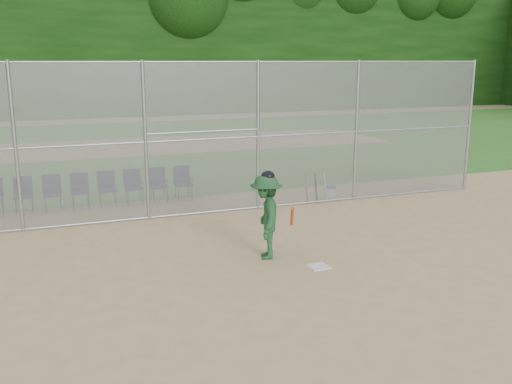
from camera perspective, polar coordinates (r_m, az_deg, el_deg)
name	(u,v)px	position (r m, az deg, el deg)	size (l,w,h in m)	color
ground	(303,276)	(10.92, 4.69, -8.42)	(100.00, 100.00, 0.00)	tan
grass_strip	(141,146)	(27.81, -11.39, 4.54)	(100.00, 100.00, 0.00)	#2E6B20
dirt_patch_far	(141,146)	(27.80, -11.39, 4.55)	(24.00, 24.00, 0.00)	tan
backstop_fence	(222,136)	(14.96, -3.40, 5.65)	(16.09, 0.09, 4.00)	gray
treeline	(129,29)	(29.53, -12.55, 15.67)	(81.00, 60.00, 11.00)	black
home_plate	(319,267)	(11.42, 6.27, -7.42)	(0.39, 0.39, 0.02)	white
batter_at_plate	(266,216)	(11.62, 1.01, -2.43)	(1.05, 1.38, 1.84)	#1F4E27
water_cooler	(330,193)	(16.79, 7.42, -0.07)	(0.33, 0.33, 0.42)	white
spare_bats	(316,188)	(16.40, 6.01, 0.41)	(0.66, 0.27, 0.85)	#D84C14
chair_1	(23,195)	(16.37, -22.23, -0.32)	(0.54, 0.52, 0.96)	#0F1138
chair_2	(52,193)	(16.36, -19.70, -0.12)	(0.54, 0.52, 0.96)	#0F1138
chair_3	(80,191)	(16.38, -17.17, 0.09)	(0.54, 0.52, 0.96)	#0F1138
chair_4	(107,189)	(16.44, -14.66, 0.29)	(0.54, 0.52, 0.96)	#0F1138
chair_5	(133,187)	(16.52, -12.16, 0.48)	(0.54, 0.52, 0.96)	#0F1138
chair_6	(159,185)	(16.64, -9.70, 0.68)	(0.54, 0.52, 0.96)	#0F1138
chair_7	(183,183)	(16.79, -7.27, 0.87)	(0.54, 0.52, 0.96)	#0F1138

